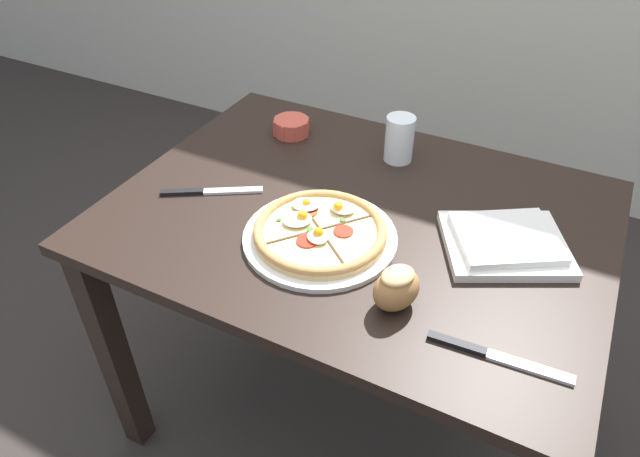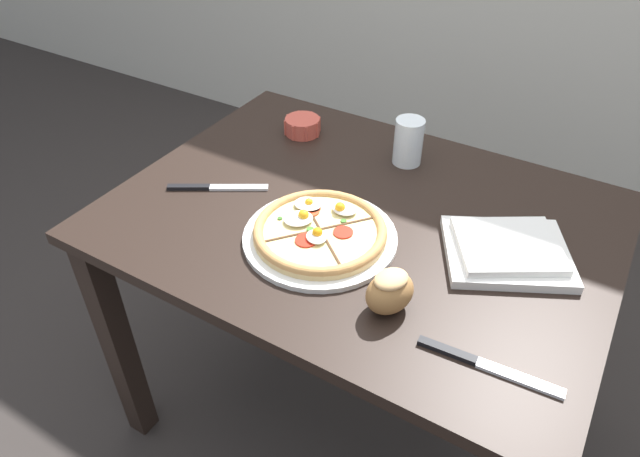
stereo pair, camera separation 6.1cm
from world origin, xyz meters
name	(u,v)px [view 2 (the right image)]	position (x,y,z in m)	size (l,w,h in m)	color
ground_plane	(349,407)	(0.00, 0.00, 0.00)	(12.00, 12.00, 0.00)	#2D2826
dining_table	(358,252)	(0.00, 0.00, 0.63)	(1.11, 0.83, 0.75)	black
pizza	(320,232)	(-0.03, -0.13, 0.77)	(0.33, 0.33, 0.05)	white
ramekin_bowl	(302,125)	(-0.31, 0.24, 0.78)	(0.10, 0.10, 0.05)	#C64C3D
napkin_folded	(507,250)	(0.33, 0.02, 0.77)	(0.32, 0.30, 0.04)	silver
bread_piece_near	(390,291)	(0.18, -0.24, 0.80)	(0.11, 0.12, 0.09)	#A3703D
knife_main	(487,366)	(0.38, -0.27, 0.76)	(0.25, 0.03, 0.01)	silver
knife_spare	(216,187)	(-0.34, -0.09, 0.76)	(0.22, 0.14, 0.01)	silver
water_glass	(408,144)	(0.00, 0.25, 0.80)	(0.07, 0.07, 0.12)	white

